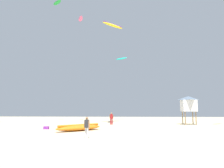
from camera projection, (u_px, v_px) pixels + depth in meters
name	position (u px, v px, depth m)	size (l,w,h in m)	color
ground_plane	(78.00, 154.00, 9.97)	(120.00, 120.00, 0.00)	beige
person_foreground	(87.00, 126.00, 15.71)	(0.45, 0.35, 1.57)	silver
person_midground	(111.00, 117.00, 31.27)	(0.57, 0.39, 1.75)	#B21E23
kite_grounded_near	(79.00, 128.00, 21.58)	(4.64, 5.12, 0.64)	orange
lifeguard_tower	(188.00, 104.00, 31.36)	(2.30, 2.30, 4.15)	#8C704C
cooler_box	(46.00, 128.00, 23.21)	(0.56, 0.36, 0.32)	purple
kite_aloft_1	(81.00, 19.00, 42.82)	(1.72, 2.73, 0.54)	#E5598C
kite_aloft_2	(113.00, 25.00, 37.15)	(4.06, 3.99, 1.01)	yellow
kite_aloft_3	(57.00, 3.00, 44.40)	(2.59, 2.43, 0.47)	green
kite_aloft_4	(121.00, 59.00, 47.86)	(2.92, 2.16, 0.69)	#19B29E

